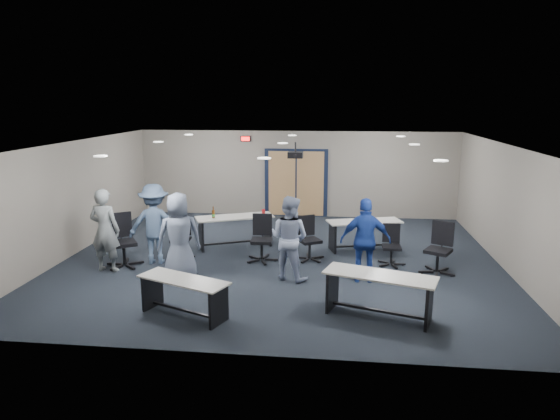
# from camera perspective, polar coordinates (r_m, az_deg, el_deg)

# --- Properties ---
(floor) EXTENTS (10.00, 10.00, 0.00)m
(floor) POSITION_cam_1_polar(r_m,az_deg,el_deg) (11.76, 0.03, -5.64)
(floor) COLOR black
(floor) RESTS_ON ground
(back_wall) EXTENTS (10.00, 0.04, 2.70)m
(back_wall) POSITION_cam_1_polar(r_m,az_deg,el_deg) (15.82, 1.87, 4.14)
(back_wall) COLOR gray
(back_wall) RESTS_ON floor
(front_wall) EXTENTS (10.00, 0.04, 2.70)m
(front_wall) POSITION_cam_1_polar(r_m,az_deg,el_deg) (7.11, -4.07, -6.61)
(front_wall) COLOR gray
(front_wall) RESTS_ON floor
(left_wall) EXTENTS (0.04, 9.00, 2.70)m
(left_wall) POSITION_cam_1_polar(r_m,az_deg,el_deg) (12.95, -22.53, 1.26)
(left_wall) COLOR gray
(left_wall) RESTS_ON floor
(right_wall) EXTENTS (0.04, 9.00, 2.70)m
(right_wall) POSITION_cam_1_polar(r_m,az_deg,el_deg) (11.95, 24.61, 0.18)
(right_wall) COLOR gray
(right_wall) RESTS_ON floor
(ceiling) EXTENTS (10.00, 9.00, 0.04)m
(ceiling) POSITION_cam_1_polar(r_m,az_deg,el_deg) (11.21, 0.03, 7.58)
(ceiling) COLOR white
(ceiling) RESTS_ON back_wall
(double_door) EXTENTS (2.00, 0.07, 2.20)m
(double_door) POSITION_cam_1_polar(r_m,az_deg,el_deg) (15.83, 1.85, 3.04)
(double_door) COLOR black
(double_door) RESTS_ON back_wall
(exit_sign) EXTENTS (0.32, 0.07, 0.18)m
(exit_sign) POSITION_cam_1_polar(r_m,az_deg,el_deg) (15.85, -3.95, 8.13)
(exit_sign) COLOR black
(exit_sign) RESTS_ON back_wall
(ceiling_projector) EXTENTS (0.35, 0.32, 0.37)m
(ceiling_projector) POSITION_cam_1_polar(r_m,az_deg,el_deg) (11.71, 1.78, 6.33)
(ceiling_projector) COLOR black
(ceiling_projector) RESTS_ON ceiling
(ceiling_can_lights) EXTENTS (6.24, 5.74, 0.02)m
(ceiling_can_lights) POSITION_cam_1_polar(r_m,az_deg,el_deg) (11.46, 0.17, 7.54)
(ceiling_can_lights) COLOR white
(ceiling_can_lights) RESTS_ON ceiling
(table_front_left) EXTENTS (1.73, 1.15, 0.67)m
(table_front_left) POSITION_cam_1_polar(r_m,az_deg,el_deg) (8.85, -10.93, -9.03)
(table_front_left) COLOR #A3A29A
(table_front_left) RESTS_ON floor
(table_front_right) EXTENTS (1.99, 1.19, 0.77)m
(table_front_right) POSITION_cam_1_polar(r_m,az_deg,el_deg) (8.80, 11.28, -8.72)
(table_front_right) COLOR #A3A29A
(table_front_right) RESTS_ON floor
(table_back_left) EXTENTS (2.03, 1.37, 1.08)m
(table_back_left) POSITION_cam_1_polar(r_m,az_deg,el_deg) (12.67, -5.19, -1.78)
(table_back_left) COLOR #A3A29A
(table_back_left) RESTS_ON floor
(table_back_right) EXTENTS (1.91, 1.09, 0.74)m
(table_back_right) POSITION_cam_1_polar(r_m,az_deg,el_deg) (12.54, 9.59, -2.26)
(table_back_right) COLOR #A3A29A
(table_back_right) RESTS_ON floor
(chair_back_a) EXTENTS (0.60, 0.60, 0.95)m
(chair_back_a) POSITION_cam_1_polar(r_m,az_deg,el_deg) (12.00, -11.30, -3.15)
(chair_back_a) COLOR black
(chair_back_a) RESTS_ON floor
(chair_back_b) EXTENTS (0.71, 0.71, 1.08)m
(chair_back_b) POSITION_cam_1_polar(r_m,az_deg,el_deg) (11.47, -2.12, -3.30)
(chair_back_b) COLOR black
(chair_back_b) RESTS_ON floor
(chair_back_c) EXTENTS (0.87, 0.87, 1.03)m
(chair_back_c) POSITION_cam_1_polar(r_m,az_deg,el_deg) (11.58, 3.41, -3.31)
(chair_back_c) COLOR black
(chair_back_c) RESTS_ON floor
(chair_back_d) EXTENTS (0.59, 0.59, 0.93)m
(chair_back_d) POSITION_cam_1_polar(r_m,az_deg,el_deg) (11.49, 12.65, -3.98)
(chair_back_d) COLOR black
(chair_back_d) RESTS_ON floor
(chair_loose_left) EXTENTS (1.04, 1.04, 1.19)m
(chair_loose_left) POSITION_cam_1_polar(r_m,az_deg,el_deg) (11.63, -17.48, -3.39)
(chair_loose_left) COLOR black
(chair_loose_left) RESTS_ON floor
(chair_loose_right) EXTENTS (0.95, 0.95, 1.12)m
(chair_loose_right) POSITION_cam_1_polar(r_m,az_deg,el_deg) (11.17, 17.64, -4.25)
(chair_loose_right) COLOR black
(chair_loose_right) RESTS_ON floor
(person_gray) EXTENTS (0.70, 0.49, 1.83)m
(person_gray) POSITION_cam_1_polar(r_m,az_deg,el_deg) (11.38, -19.38, -2.20)
(person_gray) COLOR gray
(person_gray) RESTS_ON floor
(person_plaid) EXTENTS (1.05, 0.89, 1.83)m
(person_plaid) POSITION_cam_1_polar(r_m,az_deg,el_deg) (10.47, -11.46, -2.98)
(person_plaid) COLOR slate
(person_plaid) RESTS_ON floor
(person_lightblue) EXTENTS (1.05, 0.96, 1.76)m
(person_lightblue) POSITION_cam_1_polar(r_m,az_deg,el_deg) (10.29, 1.07, -3.21)
(person_lightblue) COLOR #95A3C6
(person_lightblue) RESTS_ON floor
(person_navy) EXTENTS (1.03, 0.46, 1.74)m
(person_navy) POSITION_cam_1_polar(r_m,az_deg,el_deg) (10.29, 9.74, -3.45)
(person_navy) COLOR navy
(person_navy) RESTS_ON floor
(person_back) EXTENTS (1.28, 0.87, 1.83)m
(person_back) POSITION_cam_1_polar(r_m,az_deg,el_deg) (11.63, -14.13, -1.55)
(person_back) COLOR #465D7F
(person_back) RESTS_ON floor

